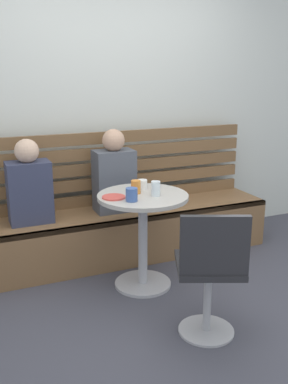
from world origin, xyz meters
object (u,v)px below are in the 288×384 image
object	(u,v)px
white_chair	(210,270)
booth_bench	(122,234)
cup_water_clear	(156,189)
cup_ceramic_white	(142,184)
person_child_left	(29,186)
cup_tumbler_orange	(136,187)
cafe_table	(143,223)
person_adult	(114,175)
cup_mug_blue	(132,195)
plate_small	(114,197)

from	to	relation	value
white_chair	booth_bench	bearing A→B (deg)	92.35
cup_water_clear	cup_ceramic_white	distance (m)	0.23
white_chair	cup_ceramic_white	size ratio (longest dim) A/B	10.63
person_child_left	cup_ceramic_white	world-z (taller)	person_child_left
booth_bench	cup_water_clear	bearing A→B (deg)	-87.26
person_child_left	cup_tumbler_orange	world-z (taller)	person_child_left
cafe_table	person_adult	bearing A→B (deg)	91.42
booth_bench	cup_mug_blue	world-z (taller)	cup_mug_blue
white_chair	cup_ceramic_white	bearing A→B (deg)	92.27
person_adult	cup_mug_blue	distance (m)	0.73
white_chair	cup_tumbler_orange	size ratio (longest dim) A/B	8.50
person_adult	plate_small	xyz separation A→B (m)	(-0.21, -0.59, -0.01)
cafe_table	plate_small	distance (m)	0.32
white_chair	person_adult	bearing A→B (deg)	94.67
cup_tumbler_orange	cup_mug_blue	world-z (taller)	cup_tumbler_orange
cup_ceramic_white	cup_tumbler_orange	bearing A→B (deg)	-131.74
cafe_table	white_chair	distance (m)	0.82
cup_water_clear	cup_ceramic_white	xyz separation A→B (m)	(-0.01, 0.23, -0.02)
person_adult	cup_water_clear	size ratio (longest dim) A/B	6.49
cup_tumbler_orange	cup_water_clear	size ratio (longest dim) A/B	0.91
cup_mug_blue	white_chair	bearing A→B (deg)	-70.88
booth_bench	cup_mug_blue	size ratio (longest dim) A/B	28.42
cup_tumbler_orange	cup_ceramic_white	world-z (taller)	cup_tumbler_orange
booth_bench	person_child_left	size ratio (longest dim) A/B	3.98
cup_mug_blue	person_child_left	bearing A→B (deg)	130.48
white_chair	cup_ceramic_white	distance (m)	1.02
person_adult	plate_small	world-z (taller)	person_adult
cup_ceramic_white	cup_water_clear	bearing A→B (deg)	-86.91
cup_water_clear	cup_ceramic_white	bearing A→B (deg)	93.09
white_chair	cafe_table	bearing A→B (deg)	97.05
cup_tumbler_orange	cup_ceramic_white	xyz separation A→B (m)	(0.10, 0.11, -0.02)
cafe_table	plate_small	bearing A→B (deg)	179.31
person_adult	plate_small	bearing A→B (deg)	-109.86
white_chair	cup_mug_blue	distance (m)	0.80
cafe_table	cup_tumbler_orange	xyz separation A→B (m)	(-0.04, 0.05, 0.27)
cafe_table	plate_small	xyz separation A→B (m)	(-0.23, 0.00, 0.23)
plate_small	person_adult	bearing A→B (deg)	70.14
white_chair	person_child_left	bearing A→B (deg)	121.07
person_adult	cup_tumbler_orange	distance (m)	0.55
person_child_left	cup_mug_blue	bearing A→B (deg)	-49.52
plate_small	booth_bench	bearing A→B (deg)	64.26
booth_bench	cafe_table	xyz separation A→B (m)	(-0.04, -0.57, 0.30)
cup_tumbler_orange	cup_ceramic_white	distance (m)	0.15
cup_mug_blue	person_adult	bearing A→B (deg)	80.23
cafe_table	cup_mug_blue	size ratio (longest dim) A/B	7.79
person_child_left	cup_ceramic_white	xyz separation A→B (m)	(0.80, -0.42, 0.03)
white_chair	person_child_left	world-z (taller)	person_child_left
cafe_table	person_child_left	distance (m)	0.96
person_adult	person_child_left	distance (m)	0.72
booth_bench	person_child_left	xyz separation A→B (m)	(-0.78, 0.01, 0.52)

